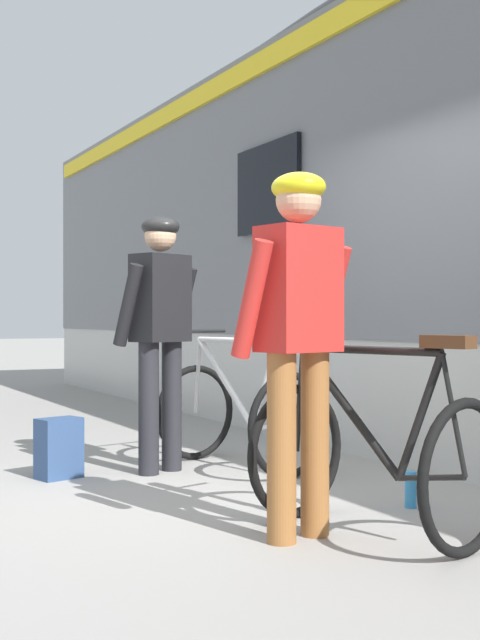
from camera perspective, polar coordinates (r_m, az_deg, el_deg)
ground_plane at (r=5.12m, az=-1.25°, el=-11.85°), size 80.00×80.00×0.00m
cyclist_near_in_red at (r=4.07m, az=3.94°, el=0.01°), size 0.65×0.39×1.76m
cyclist_far_in_dark at (r=5.84m, az=-5.41°, el=0.04°), size 0.66×0.47×1.76m
bicycle_near_black at (r=4.22m, az=9.05°, el=-8.88°), size 0.98×1.22×0.99m
bicycle_far_white at (r=5.99m, az=-0.00°, el=-6.21°), size 0.93×1.20×0.99m
backpack_on_platform at (r=5.79m, az=-12.11°, el=-8.44°), size 0.32×0.25×0.40m
water_bottle_near_the_bikes at (r=4.92m, az=11.43°, el=-11.13°), size 0.07×0.07×0.20m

